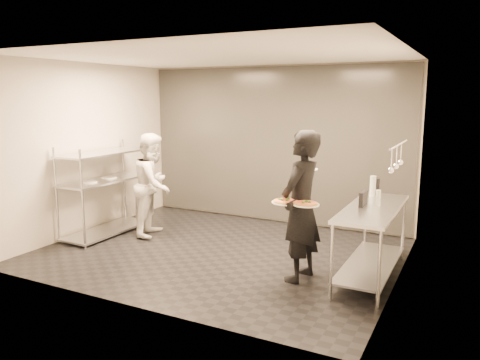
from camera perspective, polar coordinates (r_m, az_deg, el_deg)
The scene contains 13 objects.
room_shell at distance 7.68m, azimuth 1.71°, elevation 3.76°, with size 5.00×4.00×2.80m.
pass_rack at distance 8.01m, azimuth -16.11°, elevation -0.93°, with size 0.60×1.60×1.50m.
prep_counter at distance 6.05m, azimuth 15.77°, elevation -5.87°, with size 0.60×1.80×0.92m.
utensil_rail at distance 5.83m, azimuth 18.59°, elevation 2.64°, with size 0.07×1.20×0.31m.
waiter at distance 5.76m, azimuth 7.43°, elevation -3.20°, with size 0.68×0.45×1.86m, color black.
chef at distance 7.76m, azimuth -10.51°, elevation -0.54°, with size 0.81×0.63×1.67m, color white.
pizza_plate_near at distance 5.59m, azimuth 5.65°, elevation -2.63°, with size 0.35×0.35×0.05m.
pizza_plate_far at distance 5.50m, azimuth 8.05°, elevation -2.88°, with size 0.32×0.32×0.05m.
salad_plate at distance 6.00m, azimuth 8.21°, elevation 1.51°, with size 0.26×0.26×0.07m.
pos_monitor at distance 5.96m, azimuth 14.79°, elevation -2.21°, with size 0.05×0.26×0.18m, color black.
bottle_green at distance 6.53m, azimuth 15.88°, elevation -0.75°, with size 0.08×0.08×0.29m, color #8F9C8F.
bottle_clear at distance 6.03m, azimuth 16.49°, elevation -2.10°, with size 0.06×0.06×0.20m, color #8F9C8F.
bottle_dark at distance 6.67m, azimuth 16.37°, elevation -0.80°, with size 0.07×0.07×0.23m, color black.
Camera 1 is at (3.26, -5.72, 2.26)m, focal length 35.00 mm.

